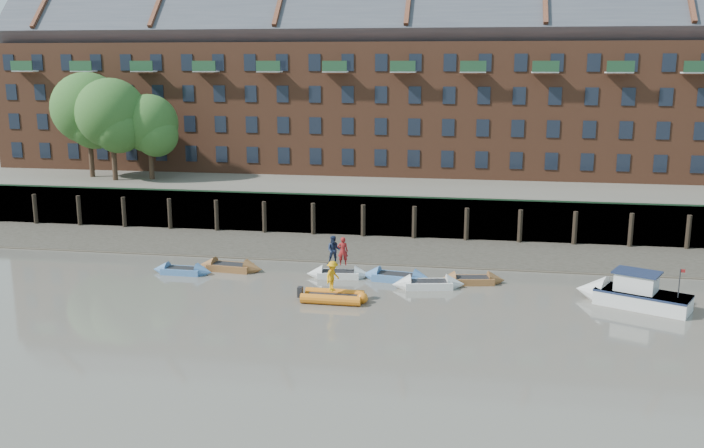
% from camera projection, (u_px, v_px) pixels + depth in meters
% --- Properties ---
extents(ground, '(220.00, 220.00, 0.00)m').
position_uv_depth(ground, '(337.00, 338.00, 37.15)').
color(ground, '#635E54').
rests_on(ground, ground).
extents(foreshore, '(110.00, 8.00, 0.50)m').
position_uv_depth(foreshore, '(382.00, 250.00, 54.49)').
color(foreshore, '#3D382F').
rests_on(foreshore, ground).
extents(mud_band, '(110.00, 1.60, 0.10)m').
position_uv_depth(mud_band, '(376.00, 262.00, 51.21)').
color(mud_band, '#4C4336').
rests_on(mud_band, ground).
extents(river_wall, '(110.00, 1.23, 3.30)m').
position_uv_depth(river_wall, '(390.00, 217.00, 58.37)').
color(river_wall, '#2D2A26').
rests_on(river_wall, ground).
extents(bank_terrace, '(110.00, 28.00, 3.20)m').
position_uv_depth(bank_terrace, '(406.00, 188.00, 71.48)').
color(bank_terrace, '#5E594D').
rests_on(bank_terrace, ground).
extents(apartment_terrace, '(80.60, 15.56, 20.98)m').
position_uv_depth(apartment_terrace, '(409.00, 69.00, 70.04)').
color(apartment_terrace, brown).
rests_on(apartment_terrace, bank_terrace).
extents(tree_cluster, '(11.76, 7.74, 9.40)m').
position_uv_depth(tree_cluster, '(109.00, 113.00, 65.73)').
color(tree_cluster, '#3A281C').
rests_on(tree_cluster, bank_terrace).
extents(rowboat_1, '(4.05, 1.26, 1.17)m').
position_uv_depth(rowboat_1, '(182.00, 271.00, 48.35)').
color(rowboat_1, teal).
rests_on(rowboat_1, ground).
extents(rowboat_2, '(4.58, 1.73, 1.30)m').
position_uv_depth(rowboat_2, '(230.00, 267.00, 49.10)').
color(rowboat_2, brown).
rests_on(rowboat_2, ground).
extents(rowboat_3, '(4.21, 1.62, 1.19)m').
position_uv_depth(rowboat_3, '(339.00, 274.00, 47.55)').
color(rowboat_3, silver).
rests_on(rowboat_3, ground).
extents(rowboat_4, '(4.70, 1.97, 1.32)m').
position_uv_depth(rowboat_4, '(397.00, 277.00, 46.79)').
color(rowboat_4, teal).
rests_on(rowboat_4, ground).
extents(rowboat_5, '(4.60, 2.11, 1.29)m').
position_uv_depth(rowboat_5, '(428.00, 284.00, 45.33)').
color(rowboat_5, silver).
rests_on(rowboat_5, ground).
extents(rowboat_6, '(4.32, 1.94, 1.21)m').
position_uv_depth(rowboat_6, '(471.00, 280.00, 46.22)').
color(rowboat_6, brown).
rests_on(rowboat_6, ground).
extents(rib_tender, '(3.81, 1.83, 0.66)m').
position_uv_depth(rib_tender, '(335.00, 297.00, 42.77)').
color(rib_tender, orange).
rests_on(rib_tender, ground).
extents(motor_launch, '(6.54, 4.54, 2.58)m').
position_uv_depth(motor_launch, '(624.00, 293.00, 42.23)').
color(motor_launch, silver).
rests_on(motor_launch, ground).
extents(person_rower_a, '(0.75, 0.57, 1.85)m').
position_uv_depth(person_rower_a, '(343.00, 251.00, 47.25)').
color(person_rower_a, maroon).
rests_on(person_rower_a, rowboat_3).
extents(person_rower_b, '(0.98, 0.80, 1.88)m').
position_uv_depth(person_rower_b, '(334.00, 250.00, 47.42)').
color(person_rower_b, '#19233F').
rests_on(person_rower_b, rowboat_3).
extents(person_rib_crew, '(1.04, 1.30, 1.76)m').
position_uv_depth(person_rib_crew, '(333.00, 276.00, 42.58)').
color(person_rib_crew, orange).
rests_on(person_rib_crew, rib_tender).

